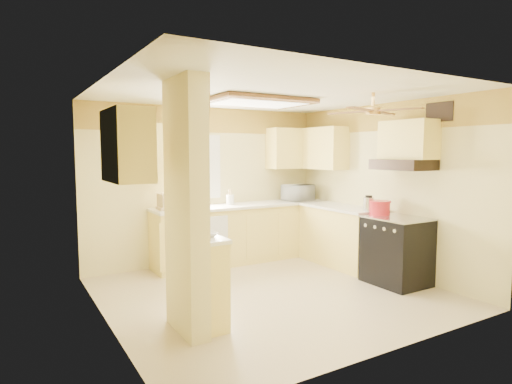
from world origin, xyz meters
TOP-DOWN VIEW (x-y plane):
  - floor at (0.00, 0.00)m, footprint 4.00×4.00m
  - ceiling at (0.00, 0.00)m, footprint 4.00×4.00m
  - wall_back at (0.00, 1.90)m, footprint 4.00×0.00m
  - wall_front at (0.00, -1.90)m, footprint 4.00×0.00m
  - wall_left at (-2.00, 0.00)m, footprint 0.00×3.80m
  - wall_right at (2.00, 0.00)m, footprint 0.00×3.80m
  - wallpaper_border at (0.00, 1.88)m, footprint 4.00×0.02m
  - partition_column at (-1.35, -0.55)m, footprint 0.20×0.70m
  - partition_ledge at (-1.13, -0.55)m, footprint 0.25×0.55m
  - ledge_top at (-1.13, -0.55)m, footprint 0.28×0.58m
  - lower_cabinets_back at (0.50, 1.60)m, footprint 3.00×0.60m
  - lower_cabinets_right at (1.70, 0.60)m, footprint 0.60×1.40m
  - countertop_back at (0.50, 1.59)m, footprint 3.04×0.64m
  - countertop_right at (1.69, 0.60)m, footprint 0.64×1.44m
  - dishwasher_panel at (-0.25, 1.29)m, footprint 0.58×0.02m
  - window at (-0.25, 1.89)m, footprint 0.92×0.02m
  - upper_cab_back_left at (-0.85, 1.72)m, footprint 0.60×0.35m
  - upper_cab_back_right at (1.55, 1.72)m, footprint 0.90×0.35m
  - upper_cab_right at (1.82, 1.25)m, footprint 0.35×1.00m
  - upper_cab_left_wall at (-1.82, -0.25)m, footprint 0.35×0.75m
  - upper_cab_over_stove at (1.82, -0.55)m, footprint 0.35×0.76m
  - stove at (1.67, -0.55)m, footprint 0.68×0.77m
  - range_hood at (1.74, -0.55)m, footprint 0.50×0.76m
  - poster_menu at (-1.24, -0.55)m, footprint 0.02×0.42m
  - poster_nashville at (-1.24, -0.55)m, footprint 0.02×0.42m
  - ceiling_light_panel at (0.10, 0.50)m, footprint 1.35×0.95m
  - ceiling_fan at (1.00, -0.70)m, footprint 1.15×1.15m
  - vent_grate at (1.98, -0.90)m, footprint 0.02×0.40m
  - microwave at (1.57, 1.56)m, footprint 0.54×0.39m
  - bowl at (-1.13, -0.58)m, footprint 0.19×0.19m
  - dutch_oven at (1.63, -0.27)m, footprint 0.30×0.30m
  - kettle at (1.65, -0.04)m, footprint 0.15×0.15m
  - dish_rack at (-0.73, 1.59)m, footprint 0.43×0.33m
  - utensil_crock at (0.28, 1.66)m, footprint 0.12×0.12m

SIDE VIEW (x-z plane):
  - floor at x=0.00m, z-range 0.00..0.00m
  - dishwasher_panel at x=-0.25m, z-range 0.03..0.83m
  - partition_ledge at x=-1.13m, z-range 0.00..0.90m
  - lower_cabinets_back at x=0.50m, z-range 0.00..0.90m
  - lower_cabinets_right at x=1.70m, z-range 0.00..0.90m
  - stove at x=1.67m, z-range 0.00..0.92m
  - ledge_top at x=-1.13m, z-range 0.90..0.94m
  - countertop_back at x=0.50m, z-range 0.90..0.94m
  - countertop_right at x=1.69m, z-range 0.90..0.94m
  - bowl at x=-1.13m, z-range 0.94..0.99m
  - dutch_oven at x=1.63m, z-range 0.92..1.12m
  - utensil_crock at x=0.28m, z-range 0.90..1.15m
  - dish_rack at x=-0.73m, z-range 0.91..1.15m
  - kettle at x=1.65m, z-range 0.93..1.16m
  - microwave at x=1.57m, z-range 0.94..1.22m
  - poster_nashville at x=-1.24m, z-range 0.92..1.48m
  - wall_back at x=0.00m, z-range -0.75..3.25m
  - wall_front at x=0.00m, z-range -0.75..3.25m
  - wall_left at x=-2.00m, z-range -0.65..3.15m
  - wall_right at x=2.00m, z-range -0.65..3.15m
  - partition_column at x=-1.35m, z-range 0.00..2.50m
  - window at x=-0.25m, z-range 1.04..2.06m
  - range_hood at x=1.74m, z-range 1.55..1.69m
  - upper_cab_back_left at x=-0.85m, z-range 1.50..2.20m
  - upper_cab_back_right at x=1.55m, z-range 1.50..2.20m
  - upper_cab_right at x=1.82m, z-range 1.50..2.20m
  - upper_cab_left_wall at x=-1.82m, z-range 1.50..2.20m
  - poster_menu at x=-1.24m, z-range 1.57..2.14m
  - upper_cab_over_stove at x=1.82m, z-range 1.69..2.21m
  - ceiling_fan at x=1.00m, z-range 2.16..2.42m
  - wallpaper_border at x=0.00m, z-range 2.10..2.50m
  - vent_grate at x=1.98m, z-range 2.17..2.42m
  - ceiling_light_panel at x=0.10m, z-range 2.42..2.49m
  - ceiling at x=0.00m, z-range 2.50..2.50m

